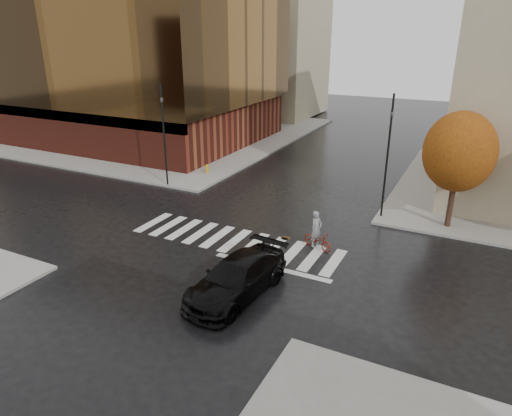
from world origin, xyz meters
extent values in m
plane|color=black|center=(0.00, 0.00, 0.00)|extent=(120.00, 120.00, 0.00)
cube|color=gray|center=(-21.00, 21.00, 0.07)|extent=(30.00, 30.00, 0.15)
cube|color=silver|center=(0.00, 0.50, 0.01)|extent=(12.00, 3.00, 0.01)
cube|color=maroon|center=(-22.00, 18.00, 2.15)|extent=(26.00, 18.00, 4.00)
cube|color=beige|center=(-22.00, 9.20, 3.65)|extent=(26.00, 0.40, 1.00)
cube|color=brown|center=(-22.00, 18.00, 10.15)|extent=(27.00, 19.00, 12.00)
cube|color=tan|center=(-16.00, 37.00, 10.15)|extent=(14.00, 12.00, 20.00)
cylinder|color=#2F2015|center=(10.00, 7.40, 1.55)|extent=(0.32, 0.32, 2.80)
ellipsoid|color=#A55110|center=(10.00, 7.40, 4.47)|extent=(3.80, 3.80, 4.37)
imported|color=black|center=(2.69, -4.14, 0.81)|extent=(2.90, 5.82, 1.63)
imported|color=maroon|center=(4.26, 1.62, 0.47)|extent=(1.89, 1.26, 0.94)
imported|color=gray|center=(4.16, 1.62, 1.08)|extent=(0.69, 0.82, 1.91)
cylinder|color=black|center=(-8.82, 6.30, 3.71)|extent=(0.12, 0.12, 7.12)
imported|color=black|center=(-8.82, 6.30, 6.29)|extent=(0.19, 0.17, 0.89)
cylinder|color=black|center=(6.30, 7.21, 3.75)|extent=(0.12, 0.12, 7.20)
imported|color=black|center=(6.30, 7.21, 6.36)|extent=(0.21, 0.23, 0.90)
cylinder|color=#CD9A0C|center=(-7.80, 10.00, 0.43)|extent=(0.22, 0.22, 0.56)
sphere|color=#CD9A0C|center=(-7.80, 10.00, 0.71)|extent=(0.24, 0.24, 0.24)
cylinder|color=#443018|center=(2.32, 2.00, 0.01)|extent=(0.56, 0.56, 0.01)
camera|label=1|loc=(10.98, -18.78, 10.58)|focal=32.00mm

